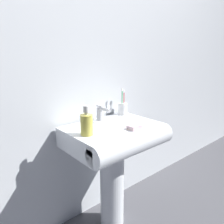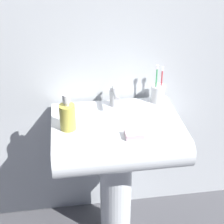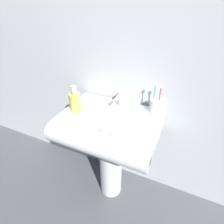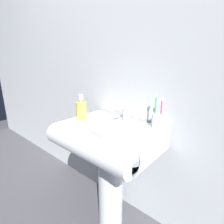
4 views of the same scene
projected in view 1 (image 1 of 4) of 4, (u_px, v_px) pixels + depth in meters
ground_plane at (112, 221)px, 1.56m from camera, size 6.00×6.00×0.00m
wall_back at (88, 47)px, 1.43m from camera, size 5.00×0.05×2.40m
sink_pedestal at (112, 184)px, 1.48m from camera, size 0.16×0.16×0.60m
sink_basin at (117, 137)px, 1.36m from camera, size 0.58×0.45×0.12m
faucet at (101, 113)px, 1.46m from camera, size 0.04×0.13×0.10m
toothbrush_cup at (123, 108)px, 1.61m from camera, size 0.07×0.07×0.20m
soap_bottle at (87, 124)px, 1.19m from camera, size 0.07×0.07×0.17m
bar_soap at (134, 127)px, 1.30m from camera, size 0.08×0.06×0.02m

